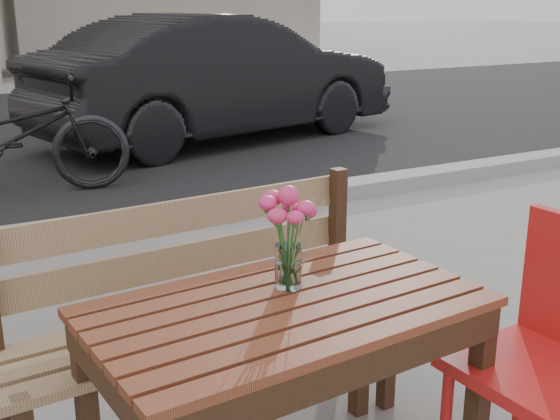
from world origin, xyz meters
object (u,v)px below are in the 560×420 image
at_px(red_chair, 556,344).
at_px(main_table, 287,338).
at_px(bicycle, 11,136).
at_px(parked_car, 219,78).
at_px(main_vase, 288,225).

bearing_deg(red_chair, main_table, -115.84).
height_order(main_table, bicycle, bicycle).
height_order(parked_car, bicycle, parked_car).
bearing_deg(main_vase, bicycle, 92.75).
distance_m(main_table, red_chair, 0.82).
bearing_deg(parked_car, main_table, 144.73).
height_order(red_chair, bicycle, bicycle).
height_order(main_vase, bicycle, main_vase).
bearing_deg(bicycle, main_vase, -166.62).
distance_m(red_chair, bicycle, 4.58).
bearing_deg(main_vase, red_chair, -30.27).
bearing_deg(main_table, red_chair, -26.85).
relative_size(main_table, parked_car, 0.28).
bearing_deg(main_vase, parked_car, 68.12).
height_order(main_table, red_chair, red_chair).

